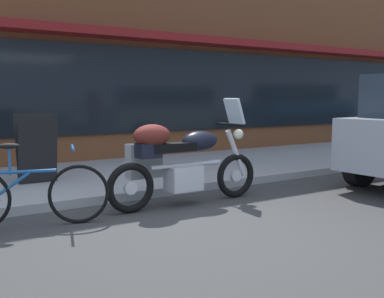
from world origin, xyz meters
The scene contains 5 objects.
ground_plane centered at (0.00, 0.00, 0.00)m, with size 80.00×80.00×0.00m, color #383838.
storefront_building centered at (5.09, 4.72, 3.42)m, with size 18.17×0.90×7.01m.
touring_motorcycle centered at (0.36, 0.84, 0.60)m, with size 2.21×0.67×1.39m.
parked_bicycle centered at (-1.47, 0.83, 0.37)m, with size 1.64×0.58×0.92m.
sandwich_board_sign centered at (-0.98, 2.73, 0.64)m, with size 0.55×0.43×1.03m.
Camera 1 is at (-2.35, -3.95, 1.39)m, focal length 40.44 mm.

